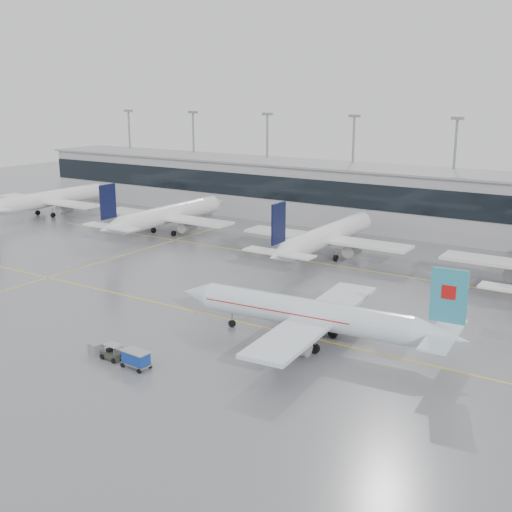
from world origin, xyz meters
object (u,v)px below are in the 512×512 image
Objects in this scene: air_canada_jet at (315,315)px; gse_unit at (96,349)px; baggage_cart at (136,358)px; baggage_tug at (113,354)px.

air_canada_jet is 24.21m from gse_unit.
gse_unit is at bearing -178.13° from baggage_cart.
air_canada_jet reaches higher than baggage_tug.
gse_unit is (-18.34, -15.56, -2.73)m from air_canada_jet.
baggage_cart is (-12.28, -15.76, -2.26)m from air_canada_jet.
air_canada_jet is at bearing 55.84° from baggage_cart.
gse_unit is (-2.47, -0.04, 0.02)m from baggage_tug.
baggage_tug is (-15.87, -15.52, -2.74)m from air_canada_jet.
air_canada_jet is 11.04× the size of baggage_cart.
baggage_tug is 2.88× the size of gse_unit.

